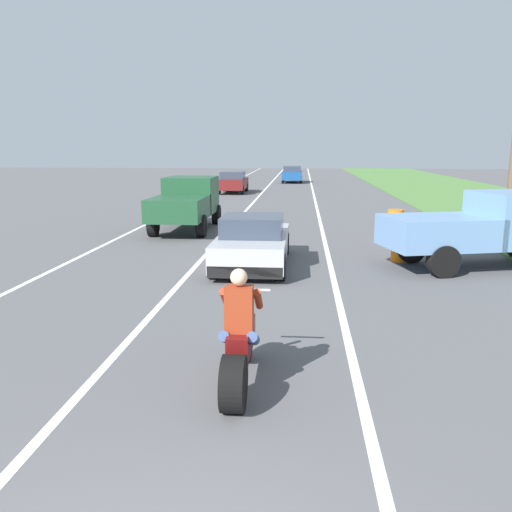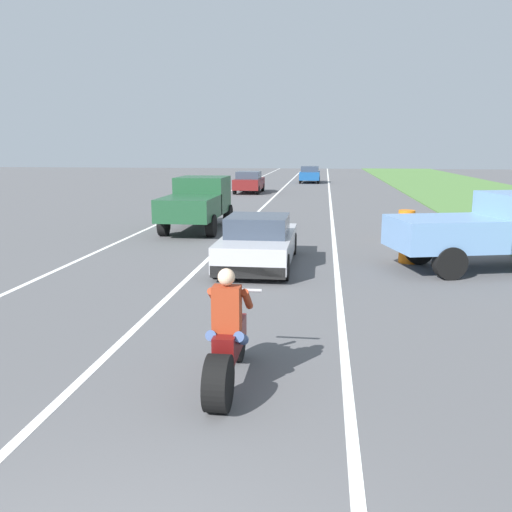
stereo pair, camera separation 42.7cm
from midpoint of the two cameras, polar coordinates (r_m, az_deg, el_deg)
name	(u,v)px [view 2 (the right image)]	position (r m, az deg, el deg)	size (l,w,h in m)	color
lane_stripe_left_solid	(167,220)	(23.58, -9.07, 3.83)	(0.14, 120.00, 0.01)	white
lane_stripe_right_solid	(332,223)	(22.64, 8.74, 3.53)	(0.14, 120.00, 0.01)	white
lane_stripe_centre_dashed	(248,221)	(22.83, -0.35, 3.73)	(0.14, 120.00, 0.01)	white
motorcycle_with_rider	(227,346)	(6.97, -1.34, -9.61)	(0.70, 2.21, 1.62)	black
sports_car_silver	(258,243)	(14.15, 1.13, 1.45)	(1.84, 4.30, 1.37)	#B7B7BC
pickup_truck_left_lane_dark_green	(197,201)	(20.54, -5.71, 5.90)	(2.02, 4.80, 1.98)	#1E4C2D
pickup_truck_right_shoulder_light_blue	(495,227)	(15.04, 25.00, 2.82)	(5.14, 3.14, 1.98)	#6B93C6
construction_barrel_nearest	(410,244)	(15.22, 16.93, 1.19)	(0.58, 0.58, 1.00)	orange
construction_barrel_mid	(406,225)	(19.15, 16.45, 3.26)	(0.58, 0.58, 1.00)	orange
distant_car_far_ahead	(249,182)	(37.52, -0.42, 7.98)	(1.80, 4.00, 1.50)	maroon
distant_car_further_ahead	(310,174)	(48.82, 6.06, 8.74)	(1.80, 4.00, 1.50)	#194C8C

